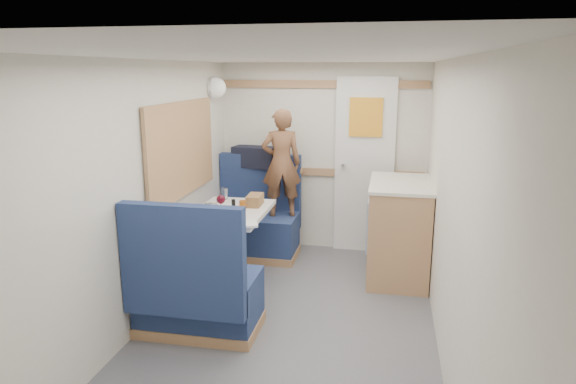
% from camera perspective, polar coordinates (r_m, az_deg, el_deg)
% --- Properties ---
extents(floor, '(4.50, 4.50, 0.00)m').
position_cam_1_polar(floor, '(3.77, -1.06, -17.26)').
color(floor, '#515156').
rests_on(floor, ground).
extents(ceiling, '(4.50, 4.50, 0.00)m').
position_cam_1_polar(ceiling, '(3.24, -1.21, 14.78)').
color(ceiling, silver).
rests_on(ceiling, wall_back).
extents(wall_back, '(2.20, 0.02, 2.00)m').
position_cam_1_polar(wall_back, '(5.54, 3.87, 3.78)').
color(wall_back, silver).
rests_on(wall_back, floor).
extents(wall_left, '(0.02, 4.50, 2.00)m').
position_cam_1_polar(wall_left, '(3.76, -17.76, -1.46)').
color(wall_left, silver).
rests_on(wall_left, floor).
extents(wall_right, '(0.02, 4.50, 2.00)m').
position_cam_1_polar(wall_right, '(3.32, 17.77, -3.36)').
color(wall_right, silver).
rests_on(wall_right, floor).
extents(oak_trim_low, '(2.15, 0.02, 0.08)m').
position_cam_1_polar(oak_trim_low, '(5.55, 3.82, 2.22)').
color(oak_trim_low, '#A07448').
rests_on(oak_trim_low, wall_back).
extents(oak_trim_high, '(2.15, 0.02, 0.08)m').
position_cam_1_polar(oak_trim_high, '(5.44, 3.97, 11.87)').
color(oak_trim_high, '#A07448').
rests_on(oak_trim_high, wall_back).
extents(side_window, '(0.04, 1.30, 0.72)m').
position_cam_1_polar(side_window, '(4.58, -11.76, 4.68)').
color(side_window, gray).
rests_on(side_window, wall_left).
extents(rear_door, '(0.62, 0.12, 1.86)m').
position_cam_1_polar(rear_door, '(5.47, 8.49, 3.26)').
color(rear_door, white).
rests_on(rear_door, wall_back).
extents(dinette_table, '(0.62, 0.92, 0.72)m').
position_cam_1_polar(dinette_table, '(4.58, -6.39, -3.89)').
color(dinette_table, white).
rests_on(dinette_table, floor).
extents(bench_far, '(0.90, 0.59, 1.05)m').
position_cam_1_polar(bench_far, '(5.46, -3.58, -3.93)').
color(bench_far, '#171C4A').
rests_on(bench_far, floor).
extents(bench_near, '(0.90, 0.59, 1.05)m').
position_cam_1_polar(bench_near, '(3.92, -10.15, -11.27)').
color(bench_near, '#171C4A').
rests_on(bench_near, floor).
extents(ledge, '(0.90, 0.14, 0.04)m').
position_cam_1_polar(ledge, '(5.55, -3.00, 2.57)').
color(ledge, '#A07448').
rests_on(ledge, bench_far).
extents(dome_light, '(0.20, 0.20, 0.20)m').
position_cam_1_polar(dome_light, '(5.31, -8.01, 11.41)').
color(dome_light, white).
rests_on(dome_light, wall_left).
extents(galley_counter, '(0.57, 0.92, 0.92)m').
position_cam_1_polar(galley_counter, '(4.94, 12.17, -4.06)').
color(galley_counter, '#A07448').
rests_on(galley_counter, floor).
extents(person, '(0.46, 0.37, 1.10)m').
position_cam_1_polar(person, '(5.22, -0.74, 3.23)').
color(person, brown).
rests_on(person, bench_far).
extents(duffel_bag, '(0.49, 0.30, 0.22)m').
position_cam_1_polar(duffel_bag, '(5.55, -3.70, 3.92)').
color(duffel_bag, black).
rests_on(duffel_bag, ledge).
extents(tray, '(0.37, 0.42, 0.02)m').
position_cam_1_polar(tray, '(4.18, -5.36, -3.22)').
color(tray, white).
rests_on(tray, dinette_table).
extents(orange_fruit, '(0.08, 0.08, 0.08)m').
position_cam_1_polar(orange_fruit, '(4.34, -5.57, -1.98)').
color(orange_fruit, '#D86709').
rests_on(orange_fruit, tray).
extents(cheese_block, '(0.11, 0.08, 0.04)m').
position_cam_1_polar(cheese_block, '(4.36, -6.91, -2.21)').
color(cheese_block, '#E7D785').
rests_on(cheese_block, tray).
extents(wine_glass, '(0.08, 0.08, 0.17)m').
position_cam_1_polar(wine_glass, '(4.40, -7.48, -0.91)').
color(wine_glass, white).
rests_on(wine_glass, dinette_table).
extents(tumbler_left, '(0.07, 0.07, 0.12)m').
position_cam_1_polar(tumbler_left, '(4.34, -8.75, -2.03)').
color(tumbler_left, white).
rests_on(tumbler_left, dinette_table).
extents(tumbler_mid, '(0.07, 0.07, 0.11)m').
position_cam_1_polar(tumbler_mid, '(4.93, -7.11, -0.18)').
color(tumbler_mid, silver).
rests_on(tumbler_mid, dinette_table).
extents(beer_glass, '(0.06, 0.06, 0.09)m').
position_cam_1_polar(beer_glass, '(4.50, -5.06, -1.52)').
color(beer_glass, '#924D15').
rests_on(beer_glass, dinette_table).
extents(pepper_grinder, '(0.03, 0.03, 0.09)m').
position_cam_1_polar(pepper_grinder, '(4.56, -6.08, -1.37)').
color(pepper_grinder, black).
rests_on(pepper_grinder, dinette_table).
extents(salt_grinder, '(0.04, 0.04, 0.10)m').
position_cam_1_polar(salt_grinder, '(4.46, -8.13, -1.73)').
color(salt_grinder, silver).
rests_on(salt_grinder, dinette_table).
extents(bread_loaf, '(0.14, 0.24, 0.10)m').
position_cam_1_polar(bread_loaf, '(4.68, -3.71, -0.89)').
color(bread_loaf, brown).
rests_on(bread_loaf, dinette_table).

